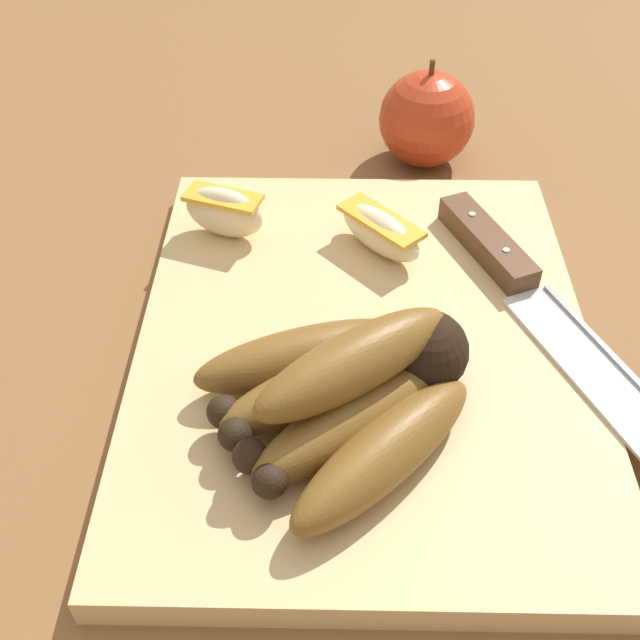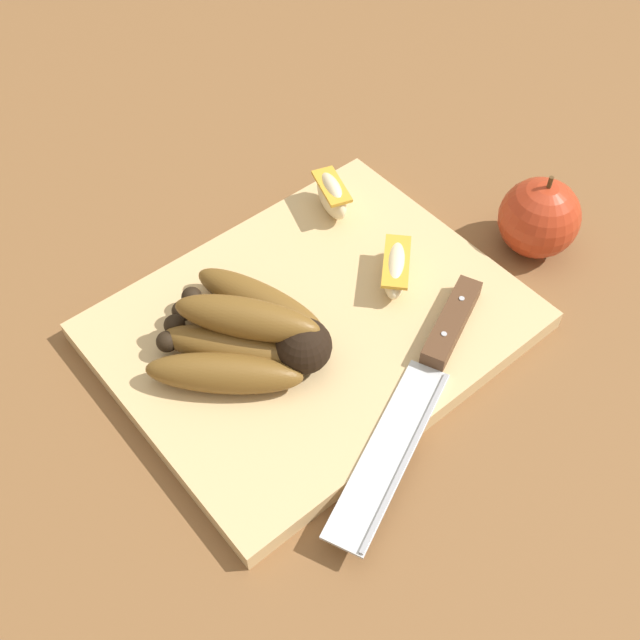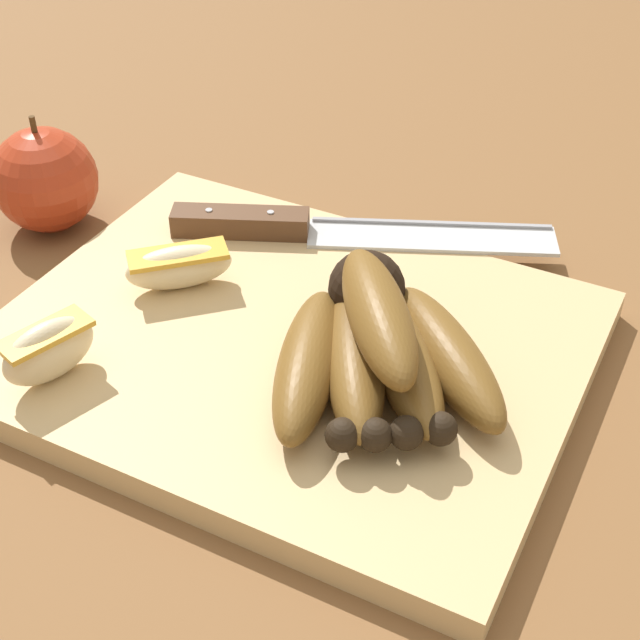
{
  "view_description": "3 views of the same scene",
  "coord_description": "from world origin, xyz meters",
  "views": [
    {
      "loc": [
        0.35,
        -0.03,
        0.37
      ],
      "look_at": [
        -0.01,
        -0.04,
        0.04
      ],
      "focal_mm": 43.94,
      "sensor_mm": 36.0,
      "label": 1
    },
    {
      "loc": [
        0.27,
        0.33,
        0.57
      ],
      "look_at": [
        0.0,
        0.01,
        0.05
      ],
      "focal_mm": 42.88,
      "sensor_mm": 36.0,
      "label": 2
    },
    {
      "loc": [
        0.22,
        -0.4,
        0.39
      ],
      "look_at": [
        0.02,
        -0.02,
        0.05
      ],
      "focal_mm": 51.66,
      "sensor_mm": 36.0,
      "label": 3
    }
  ],
  "objects": [
    {
      "name": "ground_plane",
      "position": [
        0.0,
        0.0,
        0.0
      ],
      "size": [
        6.0,
        6.0,
        0.0
      ],
      "primitive_type": "plane",
      "color": "brown"
    },
    {
      "name": "cutting_board",
      "position": [
        -0.01,
        -0.01,
        0.01
      ],
      "size": [
        0.36,
        0.29,
        0.02
      ],
      "primitive_type": "cube",
      "color": "tan",
      "rests_on": "ground_plane"
    },
    {
      "name": "banana_bunch",
      "position": [
        0.06,
        -0.02,
        0.04
      ],
      "size": [
        0.17,
        0.17,
        0.06
      ],
      "color": "black",
      "rests_on": "cutting_board"
    },
    {
      "name": "chefs_knife",
      "position": [
        -0.05,
        0.1,
        0.03
      ],
      "size": [
        0.27,
        0.14,
        0.02
      ],
      "color": "silver",
      "rests_on": "cutting_board"
    },
    {
      "name": "apple_wedge_near",
      "position": [
        -0.1,
        0.01,
        0.04
      ],
      "size": [
        0.07,
        0.07,
        0.03
      ],
      "color": "beige",
      "rests_on": "cutting_board"
    },
    {
      "name": "apple_wedge_middle",
      "position": [
        -0.11,
        -0.11,
        0.04
      ],
      "size": [
        0.04,
        0.06,
        0.04
      ],
      "color": "beige",
      "rests_on": "cutting_board"
    },
    {
      "name": "whole_apple",
      "position": [
        -0.25,
        0.05,
        0.04
      ],
      "size": [
        0.08,
        0.08,
        0.09
      ],
      "color": "#AD3319",
      "rests_on": "ground_plane"
    }
  ]
}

